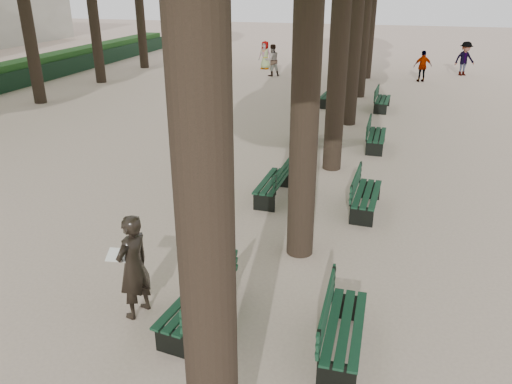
# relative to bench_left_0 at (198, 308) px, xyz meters

# --- Properties ---
(ground) EXTENTS (120.00, 120.00, 0.00)m
(ground) POSITION_rel_bench_left_0_xyz_m (-0.37, -0.37, -0.27)
(ground) COLOR #C1A792
(ground) RESTS_ON ground
(bench_left_0) EXTENTS (0.80, 1.86, 0.92)m
(bench_left_0) POSITION_rel_bench_left_0_xyz_m (0.00, 0.00, 0.00)
(bench_left_0) COLOR black
(bench_left_0) RESTS_ON ground
(bench_left_1) EXTENTS (0.64, 1.82, 0.92)m
(bench_left_1) POSITION_rel_bench_left_0_xyz_m (0.00, 5.09, 0.00)
(bench_left_1) COLOR black
(bench_left_1) RESTS_ON ground
(bench_left_2) EXTENTS (0.68, 1.83, 0.92)m
(bench_left_2) POSITION_rel_bench_left_0_xyz_m (0.00, 9.89, 0.00)
(bench_left_2) COLOR black
(bench_left_2) RESTS_ON ground
(bench_left_3) EXTENTS (0.72, 1.84, 0.92)m
(bench_left_3) POSITION_rel_bench_left_0_xyz_m (0.00, 15.52, 0.00)
(bench_left_3) COLOR black
(bench_left_3) RESTS_ON ground
(bench_right_0) EXTENTS (0.57, 1.80, 0.92)m
(bench_right_0) POSITION_rel_bench_left_0_xyz_m (2.27, -0.07, 0.00)
(bench_right_0) COLOR black
(bench_right_0) RESTS_ON ground
(bench_right_1) EXTENTS (0.66, 1.83, 0.92)m
(bench_right_1) POSITION_rel_bench_left_0_xyz_m (2.27, 4.90, 0.00)
(bench_right_1) COLOR black
(bench_right_1) RESTS_ON ground
(bench_right_2) EXTENTS (0.60, 1.81, 0.92)m
(bench_right_2) POSITION_rel_bench_left_0_xyz_m (2.27, 9.84, 0.00)
(bench_right_2) COLOR black
(bench_right_2) RESTS_ON ground
(bench_right_3) EXTENTS (0.66, 1.83, 0.92)m
(bench_right_3) POSITION_rel_bench_left_0_xyz_m (2.27, 15.20, 0.00)
(bench_right_3) COLOR black
(bench_right_3) RESTS_ON ground
(man_with_map) EXTENTS (0.70, 0.77, 1.76)m
(man_with_map) POSITION_rel_bench_left_0_xyz_m (-1.03, -0.02, 0.61)
(man_with_map) COLOR black
(man_with_map) RESTS_ON ground
(pedestrian_c) EXTENTS (1.00, 0.55, 1.62)m
(pedestrian_c) POSITION_rel_bench_left_0_xyz_m (4.06, 22.24, 0.54)
(pedestrian_c) COLOR #262628
(pedestrian_c) RESTS_ON ground
(pedestrian_b) EXTENTS (1.24, 0.89, 1.86)m
(pedestrian_b) POSITION_rel_bench_left_0_xyz_m (6.40, 24.87, 0.66)
(pedestrian_b) COLOR #262628
(pedestrian_b) RESTS_ON ground
(pedestrian_a) EXTENTS (0.89, 0.77, 1.74)m
(pedestrian_a) POSITION_rel_bench_left_0_xyz_m (-4.05, 21.85, 0.60)
(pedestrian_a) COLOR #262628
(pedestrian_a) RESTS_ON ground
(pedestrian_d) EXTENTS (0.87, 0.55, 1.65)m
(pedestrian_d) POSITION_rel_bench_left_0_xyz_m (-5.03, 24.11, 0.55)
(pedestrian_d) COLOR #262628
(pedestrian_d) RESTS_ON ground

